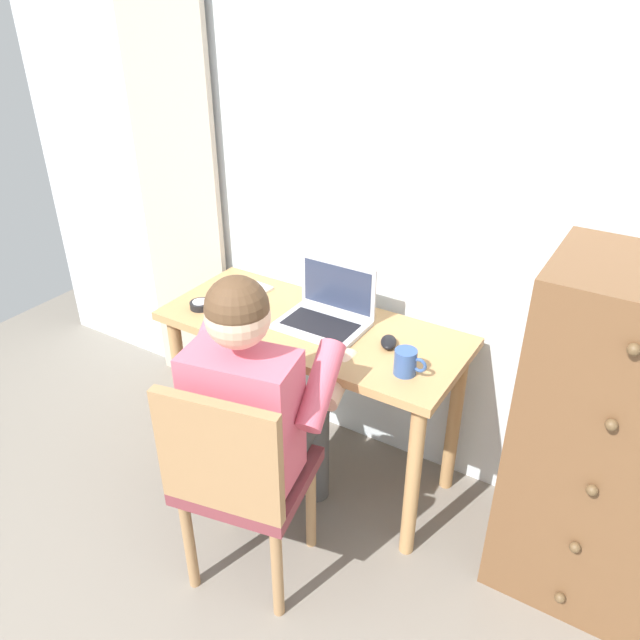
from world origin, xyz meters
name	(u,v)px	position (x,y,z in m)	size (l,w,h in m)	color
wall_back	(460,199)	(0.00, 2.20, 1.25)	(4.80, 0.05, 2.50)	silver
curtain_panel	(178,184)	(-1.35, 2.13, 1.11)	(0.49, 0.03, 2.22)	#BCAD99
desk	(312,350)	(-0.44, 1.86, 0.63)	(1.25, 0.53, 0.75)	tan
dresser	(607,442)	(0.70, 1.90, 0.63)	(0.56, 0.51, 1.25)	brown
chair	(239,477)	(-0.32, 1.23, 0.51)	(0.49, 0.48, 0.90)	brown
person_seated	(260,402)	(-0.36, 1.41, 0.69)	(0.61, 0.64, 1.22)	#4C4C4C
laptop	(327,312)	(-0.39, 1.91, 0.80)	(0.34, 0.25, 0.24)	#B7BABF
computer_mouse	(389,342)	(-0.11, 1.88, 0.76)	(0.06, 0.10, 0.03)	black
desk_clock	(201,305)	(-0.91, 1.74, 0.76)	(0.09, 0.09, 0.03)	black
notebook_pad	(245,288)	(-0.86, 1.98, 0.75)	(0.21, 0.15, 0.01)	silver
coffee_mug	(406,362)	(0.03, 1.75, 0.80)	(0.12, 0.08, 0.09)	#33518C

